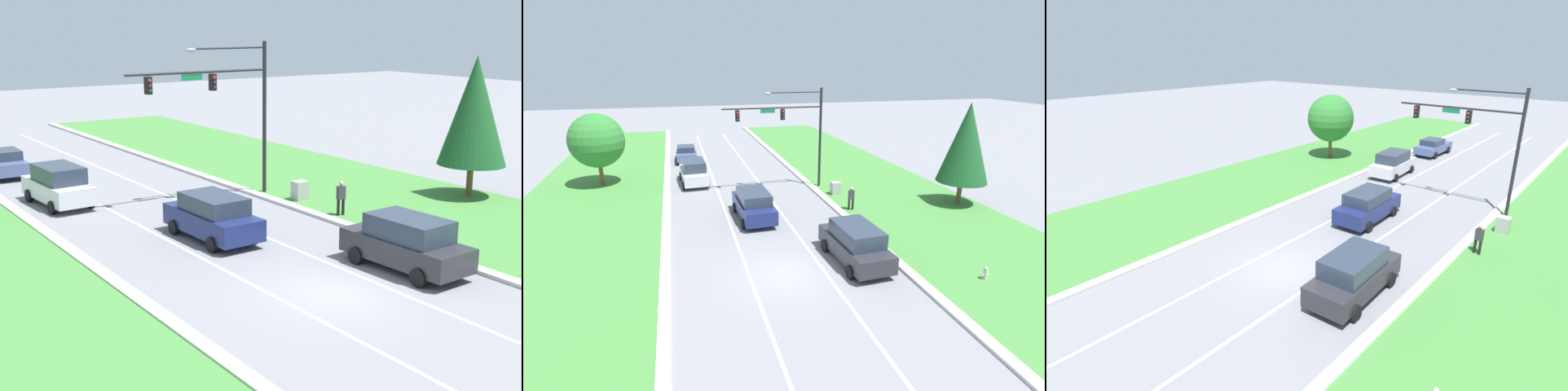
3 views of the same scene
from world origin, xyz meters
TOP-DOWN VIEW (x-y plane):
  - ground_plane at (0.00, 0.00)m, footprint 160.00×160.00m
  - curb_strip_right at (5.65, 0.00)m, footprint 0.50×90.00m
  - curb_strip_left at (-5.65, 0.00)m, footprint 0.50×90.00m
  - lane_stripe_inner_left at (-1.80, 0.00)m, footprint 0.14×81.00m
  - lane_stripe_inner_right at (1.80, 0.00)m, footprint 0.14×81.00m
  - traffic_signal_mast at (4.09, 13.19)m, footprint 7.70×0.41m
  - silver_suv at (-3.44, 16.75)m, footprint 2.34×4.92m
  - charcoal_suv at (3.63, 0.36)m, footprint 2.32×4.94m
  - navy_suv at (-0.16, 7.57)m, footprint 2.26×4.90m
  - slate_blue_sedan at (-3.74, 25.33)m, footprint 2.15×4.74m
  - utility_cabinet at (6.76, 10.76)m, footprint 0.70×0.60m
  - pedestrian at (6.49, 7.30)m, footprint 0.41×0.27m
  - conifer_near_right_tree at (14.40, 6.54)m, footprint 3.41×3.41m

SIDE VIEW (x-z plane):
  - ground_plane at x=0.00m, z-range 0.00..0.00m
  - lane_stripe_inner_left at x=-1.80m, z-range 0.00..0.01m
  - lane_stripe_inner_right at x=1.80m, z-range 0.00..0.01m
  - curb_strip_right at x=5.65m, z-range 0.00..0.15m
  - curb_strip_left at x=-5.65m, z-range 0.00..0.15m
  - utility_cabinet at x=6.76m, z-range 0.00..1.02m
  - slate_blue_sedan at x=-3.74m, z-range 0.02..1.58m
  - pedestrian at x=6.49m, z-range 0.09..1.78m
  - navy_suv at x=-0.16m, z-range 0.02..1.91m
  - silver_suv at x=-3.44m, z-range 0.01..2.00m
  - charcoal_suv at x=3.63m, z-range 0.02..2.01m
  - conifer_near_right_tree at x=14.40m, z-range 0.85..8.00m
  - traffic_signal_mast at x=4.09m, z-range 1.30..9.11m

